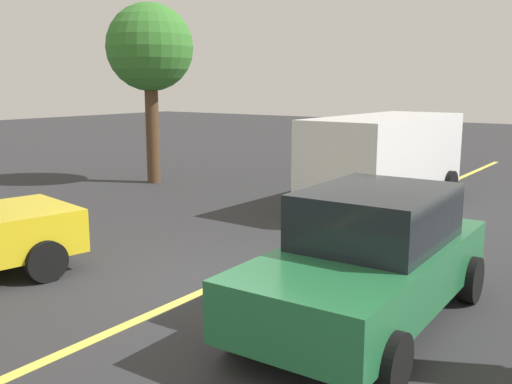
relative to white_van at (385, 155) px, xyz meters
The scene contains 6 objects.
ground_plane 6.98m from the white_van, behind, with size 80.00×80.00×0.00m, color #2D2D30.
lane_marking_centre 4.07m from the white_van, behind, with size 28.00×0.16×0.01m, color #E0D14C.
white_van is the anchor object (origin of this frame).
car_green_crossing 7.23m from the white_van, 158.26° to the right, with size 4.34×2.07×1.68m.
car_silver_far_lane 6.63m from the white_van, 17.57° to the left, with size 4.67×2.66×1.63m.
tree_left_verge 7.63m from the white_van, 96.62° to the left, with size 2.55×2.55×5.29m.
Camera 1 is at (-6.28, -5.22, 2.96)m, focal length 40.44 mm.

